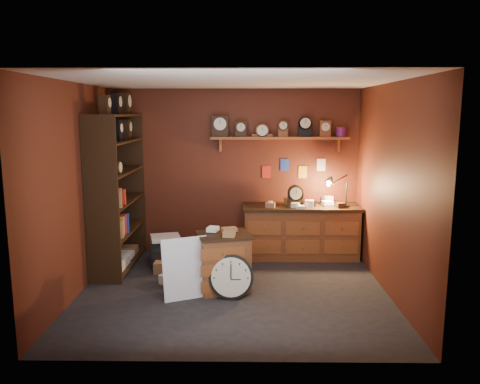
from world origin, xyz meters
The scene contains 11 objects.
floor centered at (0.00, 0.00, 0.00)m, with size 4.00×4.00×0.00m, color black.
room_shell centered at (0.04, 0.11, 1.72)m, with size 4.02×3.62×2.71m.
shelving_unit centered at (-1.79, 0.98, 1.25)m, with size 0.47×1.60×2.58m.
workbench centered at (1.05, 1.47, 0.47)m, with size 1.87×0.66×1.36m.
low_cabinet centered at (-0.13, 0.03, 0.41)m, with size 0.79×0.71×0.85m.
big_round_clock centered at (-0.02, -0.26, 0.28)m, with size 0.57×0.18×0.57m.
white_panel centered at (-0.60, -0.25, 0.00)m, with size 0.60×0.03×0.79m, color silver.
mini_fridge centered at (-1.07, 1.03, 0.23)m, with size 0.54×0.55×0.45m.
floor_box_a centered at (-0.48, 0.27, 0.08)m, with size 0.26×0.22×0.16m, color #976942.
floor_box_b centered at (-0.87, 0.25, 0.06)m, with size 0.22×0.26×0.13m, color white.
floor_box_c centered at (-1.07, 0.66, 0.08)m, with size 0.22×0.18×0.17m, color #976942.
Camera 1 is at (0.16, -5.88, 2.33)m, focal length 35.00 mm.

